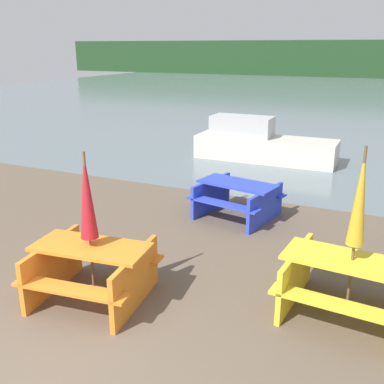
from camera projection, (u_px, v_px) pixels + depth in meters
The scene contains 8 objects.
water at pixel (356, 95), 31.97m from camera, with size 60.00×50.00×0.00m.
far_treeline at pixel (377, 59), 48.61m from camera, with size 80.00×1.60×4.00m.
picnic_table_orange at pixel (92, 267), 6.10m from camera, with size 1.71×1.56×0.80m.
picnic_table_yellow at pixel (350, 282), 5.71m from camera, with size 1.79×1.51×0.79m.
picnic_table_blue at pixel (237, 196), 9.07m from camera, with size 1.78×1.65×0.73m.
umbrella_crimson at pixel (87, 197), 5.79m from camera, with size 0.24×0.24×2.08m.
umbrella_gold at pixel (360, 199), 5.36m from camera, with size 0.22×0.22×2.24m.
boat at pixel (260, 144), 13.68m from camera, with size 4.24×1.28×1.30m.
Camera 1 is at (3.06, -2.58, 3.33)m, focal length 42.00 mm.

